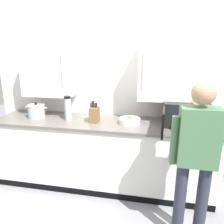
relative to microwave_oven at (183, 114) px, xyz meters
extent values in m
plane|color=gray|center=(-1.03, -0.77, -1.08)|extent=(9.41, 9.41, 0.00)
cube|color=white|center=(-1.03, 0.35, 0.33)|extent=(3.41, 0.10, 2.84)
cube|color=white|center=(-1.84, 0.14, 0.51)|extent=(0.70, 0.32, 0.76)
cylinder|color=#B7BABF|center=(-1.55, -0.03, 0.51)|extent=(0.01, 0.01, 0.46)
cube|color=white|center=(-0.22, 0.14, 0.51)|extent=(0.70, 0.32, 0.76)
cylinder|color=#B7BABF|center=(-0.51, -0.03, 0.51)|extent=(0.01, 0.01, 0.46)
cube|color=white|center=(-1.03, -0.03, -0.63)|extent=(2.88, 0.66, 0.90)
cube|color=#605B56|center=(-1.03, -0.03, -0.17)|extent=(2.92, 0.70, 0.03)
cube|color=black|center=(-1.03, -0.34, -1.04)|extent=(2.88, 0.04, 0.09)
cube|color=black|center=(0.03, 0.02, 0.00)|extent=(0.54, 0.35, 0.30)
cube|color=beige|center=(-0.05, 0.01, 0.00)|extent=(0.35, 0.30, 0.24)
cube|color=black|center=(0.22, -0.17, 0.00)|extent=(0.15, 0.01, 0.28)
cube|color=black|center=(-0.25, -0.36, 0.00)|extent=(0.05, 0.39, 0.28)
cylinder|color=white|center=(-0.65, -0.05, -0.11)|extent=(0.27, 0.27, 0.07)
cylinder|color=slate|center=(-0.65, -0.05, -0.10)|extent=(0.22, 0.22, 0.04)
sphere|color=red|center=(-0.65, -0.05, -0.08)|extent=(0.06, 0.06, 0.06)
sphere|color=#5B9333|center=(-0.65, -0.04, -0.08)|extent=(0.04, 0.04, 0.04)
sphere|color=#5B9333|center=(-0.65, -0.05, -0.08)|extent=(0.06, 0.06, 0.06)
sphere|color=red|center=(-0.66, -0.05, -0.08)|extent=(0.04, 0.04, 0.04)
cube|color=brown|center=(-1.11, -0.07, -0.05)|extent=(0.11, 0.15, 0.20)
cylinder|color=black|center=(-1.15, -0.10, 0.08)|extent=(0.02, 0.02, 0.06)
cylinder|color=black|center=(-1.13, -0.10, 0.09)|extent=(0.02, 0.02, 0.08)
cylinder|color=black|center=(-1.11, -0.10, 0.10)|extent=(0.02, 0.02, 0.09)
cylinder|color=black|center=(-1.09, -0.10, 0.08)|extent=(0.02, 0.02, 0.06)
cylinder|color=black|center=(-1.08, -0.10, 0.08)|extent=(0.02, 0.02, 0.07)
cylinder|color=#B7BABF|center=(-1.48, -0.07, 0.00)|extent=(0.09, 0.09, 0.30)
cylinder|color=black|center=(-1.48, -0.07, 0.16)|extent=(0.09, 0.09, 0.03)
cylinder|color=#B7BABF|center=(-1.96, -0.04, -0.06)|extent=(0.23, 0.23, 0.17)
cylinder|color=#B7BABF|center=(-1.96, -0.04, 0.03)|extent=(0.23, 0.23, 0.02)
cylinder|color=black|center=(-1.96, -0.04, 0.05)|extent=(0.04, 0.04, 0.03)
cylinder|color=#B7BABF|center=(-2.10, -0.04, 0.00)|extent=(0.05, 0.02, 0.02)
cylinder|color=#B7BABF|center=(-1.82, -0.04, 0.00)|extent=(0.05, 0.02, 0.02)
cylinder|color=#282D3D|center=(-0.07, -0.78, -0.67)|extent=(0.11, 0.11, 0.84)
cylinder|color=#282D3D|center=(0.13, -0.78, -0.67)|extent=(0.11, 0.11, 0.84)
cube|color=#47704C|center=(0.03, -0.78, 0.02)|extent=(0.34, 0.20, 0.53)
sphere|color=tan|center=(0.03, -0.78, 0.40)|extent=(0.20, 0.20, 0.20)
cylinder|color=tan|center=(0.13, -0.55, 0.14)|extent=(0.22, 0.51, 0.23)
cylinder|color=#47704C|center=(-0.17, -0.78, -0.03)|extent=(0.07, 0.07, 0.45)
camera|label=1|loc=(-0.40, -2.58, 0.72)|focal=33.27mm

